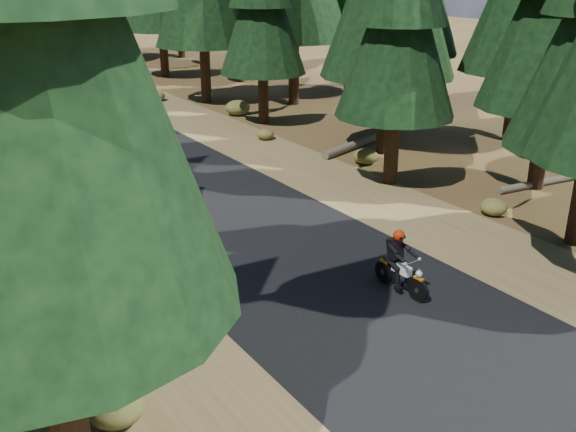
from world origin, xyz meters
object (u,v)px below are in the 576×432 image
object	(u,v)px
log_near	(365,141)
rider_follow	(175,183)
rider_lead	(401,272)
log_far	(542,183)

from	to	relation	value
log_near	rider_follow	world-z (taller)	rider_follow
log_near	rider_follow	xyz separation A→B (m)	(-9.08, -1.79, 0.41)
rider_lead	log_far	bearing A→B (deg)	-164.05
rider_lead	rider_follow	world-z (taller)	rider_follow
log_far	rider_lead	bearing A→B (deg)	-155.29
log_far	log_near	bearing A→B (deg)	108.91
log_far	rider_follow	world-z (taller)	rider_follow
rider_follow	log_near	bearing A→B (deg)	-152.27
log_near	log_far	distance (m)	7.34
log_far	rider_lead	xyz separation A→B (m)	(-8.88, -2.84, 0.37)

